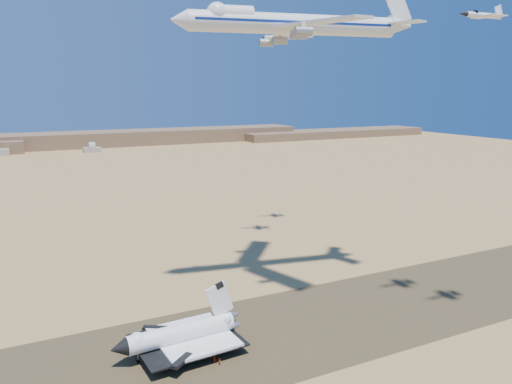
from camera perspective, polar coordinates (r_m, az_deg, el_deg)
name	(u,v)px	position (r m, az deg, el deg)	size (l,w,h in m)	color
ground	(215,347)	(144.42, -4.76, -17.24)	(1200.00, 1200.00, 0.00)	tan
runway	(215,347)	(144.41, -4.76, -17.23)	(600.00, 50.00, 0.06)	#493A24
ridgeline	(106,141)	(657.72, -16.76, 5.65)	(960.00, 90.00, 18.00)	brown
shuttle	(180,335)	(141.00, -8.66, -15.90)	(36.08, 23.36, 17.75)	white
carrier_747	(288,24)	(167.37, 3.65, 18.64)	(81.80, 62.08, 20.30)	white
crew_a	(215,360)	(136.80, -4.76, -18.54)	(0.65, 0.43, 1.79)	red
crew_b	(220,361)	(135.99, -4.16, -18.74)	(0.84, 0.48, 1.72)	red
crew_c	(212,356)	(138.68, -5.01, -18.13)	(0.97, 0.50, 1.65)	red
chase_jet_a	(483,15)	(158.53, 24.50, 17.92)	(15.84, 8.51, 3.94)	white
chase_jet_c	(281,37)	(221.49, 2.92, 17.24)	(15.35, 9.01, 3.92)	white
chase_jet_d	(300,36)	(246.71, 5.02, 17.34)	(14.62, 8.53, 3.73)	white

